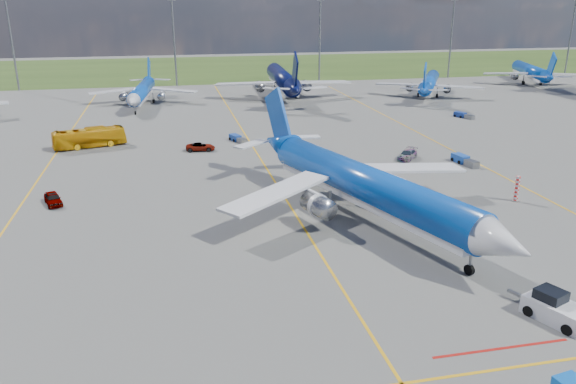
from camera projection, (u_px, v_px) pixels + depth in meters
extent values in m
plane|color=#5C5C5A|center=(317.00, 249.00, 52.73)|extent=(400.00, 400.00, 0.00)
cube|color=#2D4719|center=(204.00, 68.00, 191.39)|extent=(400.00, 80.00, 0.01)
cube|color=gold|center=(263.00, 163.00, 80.46)|extent=(0.25, 160.00, 0.02)
cube|color=gold|center=(402.00, 384.00, 34.24)|extent=(60.00, 0.25, 0.02)
cube|color=gold|center=(54.00, 156.00, 83.73)|extent=(0.25, 120.00, 0.02)
cube|color=gold|center=(426.00, 137.00, 95.68)|extent=(0.25, 120.00, 0.02)
cube|color=#A5140F|center=(501.00, 348.00, 37.68)|extent=(10.00, 0.25, 0.02)
cylinder|color=slate|center=(12.00, 47.00, 140.87)|extent=(0.50, 0.50, 22.00)
cylinder|color=slate|center=(174.00, 44.00, 148.84)|extent=(0.50, 0.50, 22.00)
cylinder|color=slate|center=(320.00, 42.00, 156.81)|extent=(0.50, 0.50, 22.00)
cylinder|color=slate|center=(451.00, 40.00, 164.78)|extent=(0.50, 0.50, 22.00)
cylinder|color=slate|center=(570.00, 38.00, 172.75)|extent=(0.50, 0.50, 22.00)
cylinder|color=red|center=(517.00, 189.00, 64.82)|extent=(0.50, 0.50, 3.00)
cube|color=silver|center=(557.00, 312.00, 40.81)|extent=(3.89, 5.09, 1.40)
cube|color=black|center=(551.00, 296.00, 41.01)|extent=(2.32, 2.44, 0.97)
cube|color=slate|center=(523.00, 297.00, 43.05)|extent=(1.21, 2.50, 0.22)
imported|color=#D8990C|center=(89.00, 138.00, 88.53)|extent=(11.35, 5.68, 3.09)
imported|color=#999999|center=(53.00, 199.00, 63.98)|extent=(2.82, 4.34, 1.38)
imported|color=#999999|center=(200.00, 147.00, 86.75)|extent=(4.62, 2.45, 1.24)
imported|color=#999999|center=(407.00, 155.00, 82.18)|extent=(4.56, 4.80, 1.37)
cube|color=#1B48A6|center=(460.00, 158.00, 80.74)|extent=(1.77, 2.80, 1.11)
cube|color=slate|center=(472.00, 164.00, 78.45)|extent=(1.49, 2.17, 0.91)
cube|color=#193D97|center=(235.00, 138.00, 93.11)|extent=(1.98, 2.61, 0.98)
cube|color=slate|center=(242.00, 141.00, 91.30)|extent=(1.63, 2.04, 0.80)
cube|color=navy|center=(460.00, 115.00, 111.67)|extent=(2.03, 2.64, 0.99)
cube|color=slate|center=(470.00, 117.00, 109.85)|extent=(1.67, 2.07, 0.81)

